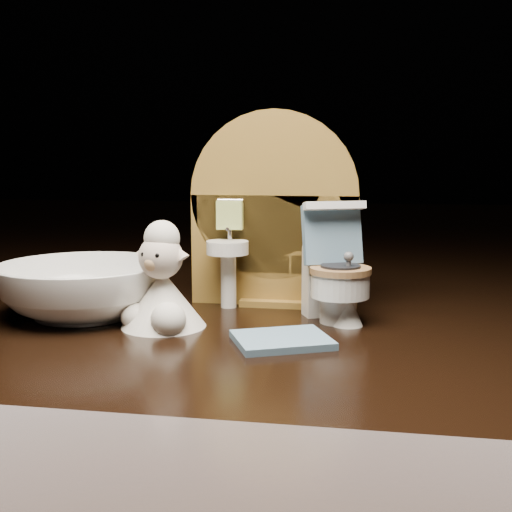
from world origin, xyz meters
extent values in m
cube|color=black|center=(0.00, 0.00, -0.05)|extent=(2.50, 2.50, 0.10)
cube|color=olive|center=(0.00, 0.07, 0.04)|extent=(0.13, 0.02, 0.09)
cylinder|color=olive|center=(0.00, 0.07, 0.09)|extent=(0.13, 0.02, 0.13)
cube|color=olive|center=(0.00, 0.07, 0.00)|extent=(0.05, 0.04, 0.01)
cylinder|color=white|center=(-0.03, 0.05, 0.02)|extent=(0.01, 0.01, 0.04)
cylinder|color=white|center=(-0.03, 0.04, 0.05)|extent=(0.03, 0.03, 0.01)
cylinder|color=silver|center=(-0.03, 0.05, 0.06)|extent=(0.00, 0.00, 0.01)
cube|color=#BBCC68|center=(-0.03, 0.05, 0.07)|extent=(0.02, 0.01, 0.02)
cube|color=olive|center=(0.04, 0.06, 0.05)|extent=(0.02, 0.01, 0.02)
cylinder|color=beige|center=(0.04, 0.05, 0.05)|extent=(0.02, 0.02, 0.02)
cylinder|color=white|center=(0.05, 0.01, 0.01)|extent=(0.03, 0.03, 0.02)
cylinder|color=white|center=(0.05, 0.01, 0.03)|extent=(0.04, 0.04, 0.02)
cylinder|color=olive|center=(0.05, 0.01, 0.04)|extent=(0.04, 0.04, 0.00)
cube|color=white|center=(0.04, 0.03, 0.03)|extent=(0.04, 0.03, 0.05)
cube|color=slate|center=(0.05, 0.03, 0.06)|extent=(0.05, 0.03, 0.04)
cube|color=white|center=(0.05, 0.02, 0.08)|extent=(0.04, 0.03, 0.01)
cylinder|color=#A3B240|center=(0.05, 0.04, 0.06)|extent=(0.01, 0.01, 0.01)
cube|color=slate|center=(0.02, -0.04, 0.00)|extent=(0.07, 0.07, 0.00)
cone|color=white|center=(0.06, 0.01, 0.01)|extent=(0.02, 0.02, 0.02)
cylinder|color=#59595B|center=(0.06, 0.01, 0.03)|extent=(0.00, 0.00, 0.03)
sphere|color=#59595B|center=(0.06, 0.01, 0.05)|extent=(0.01, 0.01, 0.01)
cone|color=silver|center=(-0.06, -0.02, 0.02)|extent=(0.06, 0.06, 0.04)
sphere|color=silver|center=(-0.06, -0.04, 0.01)|extent=(0.02, 0.02, 0.02)
sphere|color=silver|center=(-0.08, -0.02, 0.01)|extent=(0.02, 0.02, 0.02)
sphere|color=beige|center=(-0.07, -0.02, 0.05)|extent=(0.03, 0.03, 0.03)
sphere|color=tan|center=(-0.07, -0.03, 0.05)|extent=(0.01, 0.01, 0.01)
sphere|color=silver|center=(-0.06, -0.02, 0.06)|extent=(0.02, 0.02, 0.02)
cone|color=beige|center=(-0.08, -0.01, 0.05)|extent=(0.01, 0.01, 0.01)
cone|color=beige|center=(-0.05, -0.02, 0.05)|extent=(0.01, 0.01, 0.01)
sphere|color=black|center=(-0.07, -0.03, 0.05)|extent=(0.00, 0.00, 0.00)
sphere|color=black|center=(-0.06, -0.03, 0.05)|extent=(0.00, 0.00, 0.00)
imported|color=white|center=(-0.13, 0.00, 0.02)|extent=(0.16, 0.16, 0.04)
camera|label=1|loc=(0.07, -0.43, 0.11)|focal=45.00mm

